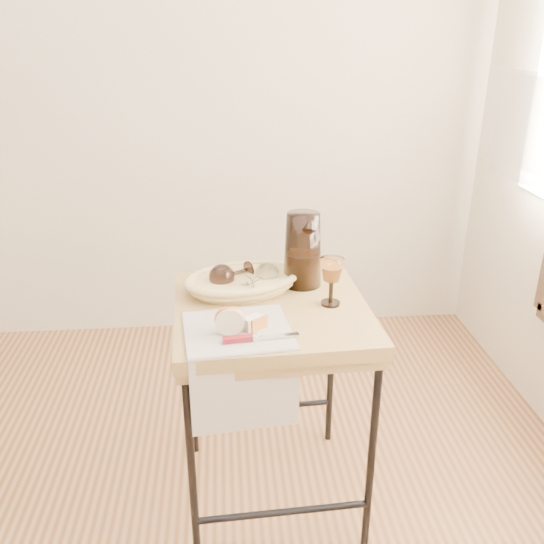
{
  "coord_description": "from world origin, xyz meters",
  "views": [
    {
      "loc": [
        0.48,
        -1.11,
        1.55
      ],
      "look_at": [
        0.61,
        0.47,
        0.88
      ],
      "focal_mm": 38.26,
      "sensor_mm": 36.0,
      "label": 1
    }
  ],
  "objects_px": {
    "side_table": "(271,406)",
    "pitcher": "(303,250)",
    "wine_goblet": "(331,282)",
    "table_knife": "(258,337)",
    "apple_half": "(230,319)",
    "goblet_lying_b": "(259,278)",
    "tea_towel": "(238,330)",
    "goblet_lying_a": "(233,274)",
    "bread_basket": "(243,283)"
  },
  "relations": [
    {
      "from": "side_table",
      "to": "wine_goblet",
      "type": "xyz_separation_m",
      "value": [
        0.18,
        -0.01,
        0.46
      ]
    },
    {
      "from": "apple_half",
      "to": "goblet_lying_b",
      "type": "bearing_deg",
      "value": 71.63
    },
    {
      "from": "side_table",
      "to": "pitcher",
      "type": "distance_m",
      "value": 0.54
    },
    {
      "from": "tea_towel",
      "to": "pitcher",
      "type": "bearing_deg",
      "value": 47.61
    },
    {
      "from": "pitcher",
      "to": "apple_half",
      "type": "bearing_deg",
      "value": -110.59
    },
    {
      "from": "goblet_lying_a",
      "to": "wine_goblet",
      "type": "bearing_deg",
      "value": 122.3
    },
    {
      "from": "goblet_lying_b",
      "to": "wine_goblet",
      "type": "xyz_separation_m",
      "value": [
        0.22,
        -0.11,
        0.03
      ]
    },
    {
      "from": "side_table",
      "to": "goblet_lying_b",
      "type": "xyz_separation_m",
      "value": [
        -0.03,
        0.1,
        0.43
      ]
    },
    {
      "from": "bread_basket",
      "to": "goblet_lying_b",
      "type": "height_order",
      "value": "goblet_lying_b"
    },
    {
      "from": "side_table",
      "to": "goblet_lying_a",
      "type": "height_order",
      "value": "goblet_lying_a"
    },
    {
      "from": "tea_towel",
      "to": "wine_goblet",
      "type": "relative_size",
      "value": 1.93
    },
    {
      "from": "goblet_lying_a",
      "to": "table_knife",
      "type": "distance_m",
      "value": 0.36
    },
    {
      "from": "pitcher",
      "to": "table_knife",
      "type": "distance_m",
      "value": 0.42
    },
    {
      "from": "tea_towel",
      "to": "apple_half",
      "type": "xyz_separation_m",
      "value": [
        -0.02,
        -0.01,
        0.04
      ]
    },
    {
      "from": "bread_basket",
      "to": "wine_goblet",
      "type": "distance_m",
      "value": 0.3
    },
    {
      "from": "side_table",
      "to": "apple_half",
      "type": "xyz_separation_m",
      "value": [
        -0.13,
        -0.17,
        0.42
      ]
    },
    {
      "from": "bread_basket",
      "to": "wine_goblet",
      "type": "bearing_deg",
      "value": -42.46
    },
    {
      "from": "tea_towel",
      "to": "goblet_lying_b",
      "type": "distance_m",
      "value": 0.27
    },
    {
      "from": "side_table",
      "to": "apple_half",
      "type": "height_order",
      "value": "apple_half"
    },
    {
      "from": "table_knife",
      "to": "pitcher",
      "type": "bearing_deg",
      "value": 58.91
    },
    {
      "from": "goblet_lying_b",
      "to": "wine_goblet",
      "type": "bearing_deg",
      "value": -74.22
    },
    {
      "from": "side_table",
      "to": "tea_towel",
      "type": "height_order",
      "value": "tea_towel"
    },
    {
      "from": "wine_goblet",
      "to": "goblet_lying_a",
      "type": "bearing_deg",
      "value": 154.46
    },
    {
      "from": "side_table",
      "to": "tea_towel",
      "type": "xyz_separation_m",
      "value": [
        -0.11,
        -0.16,
        0.38
      ]
    },
    {
      "from": "wine_goblet",
      "to": "side_table",
      "type": "bearing_deg",
      "value": 177.02
    },
    {
      "from": "bread_basket",
      "to": "pitcher",
      "type": "relative_size",
      "value": 1.18
    },
    {
      "from": "apple_half",
      "to": "pitcher",
      "type": "bearing_deg",
      "value": 54.26
    },
    {
      "from": "wine_goblet",
      "to": "apple_half",
      "type": "distance_m",
      "value": 0.35
    },
    {
      "from": "bread_basket",
      "to": "apple_half",
      "type": "bearing_deg",
      "value": -116.43
    },
    {
      "from": "pitcher",
      "to": "apple_half",
      "type": "xyz_separation_m",
      "value": [
        -0.25,
        -0.32,
        -0.08
      ]
    },
    {
      "from": "goblet_lying_a",
      "to": "apple_half",
      "type": "height_order",
      "value": "goblet_lying_a"
    },
    {
      "from": "goblet_lying_b",
      "to": "table_knife",
      "type": "distance_m",
      "value": 0.32
    },
    {
      "from": "wine_goblet",
      "to": "tea_towel",
      "type": "bearing_deg",
      "value": -153.45
    },
    {
      "from": "wine_goblet",
      "to": "table_knife",
      "type": "height_order",
      "value": "wine_goblet"
    },
    {
      "from": "bread_basket",
      "to": "table_knife",
      "type": "height_order",
      "value": "bread_basket"
    },
    {
      "from": "table_knife",
      "to": "goblet_lying_a",
      "type": "bearing_deg",
      "value": 92.84
    },
    {
      "from": "tea_towel",
      "to": "table_knife",
      "type": "distance_m",
      "value": 0.09
    },
    {
      "from": "goblet_lying_b",
      "to": "goblet_lying_a",
      "type": "bearing_deg",
      "value": 108.39
    },
    {
      "from": "goblet_lying_a",
      "to": "wine_goblet",
      "type": "height_order",
      "value": "wine_goblet"
    },
    {
      "from": "pitcher",
      "to": "wine_goblet",
      "type": "bearing_deg",
      "value": -50.18
    },
    {
      "from": "side_table",
      "to": "bread_basket",
      "type": "relative_size",
      "value": 2.24
    },
    {
      "from": "pitcher",
      "to": "apple_half",
      "type": "relative_size",
      "value": 3.3
    },
    {
      "from": "bread_basket",
      "to": "table_knife",
      "type": "distance_m",
      "value": 0.34
    },
    {
      "from": "goblet_lying_a",
      "to": "pitcher",
      "type": "bearing_deg",
      "value": 152.49
    },
    {
      "from": "tea_towel",
      "to": "pitcher",
      "type": "distance_m",
      "value": 0.4
    },
    {
      "from": "side_table",
      "to": "goblet_lying_b",
      "type": "relative_size",
      "value": 5.97
    },
    {
      "from": "side_table",
      "to": "pitcher",
      "type": "xyz_separation_m",
      "value": [
        0.11,
        0.15,
        0.5
      ]
    },
    {
      "from": "pitcher",
      "to": "table_knife",
      "type": "xyz_separation_m",
      "value": [
        -0.17,
        -0.37,
        -0.11
      ]
    },
    {
      "from": "goblet_lying_b",
      "to": "pitcher",
      "type": "xyz_separation_m",
      "value": [
        0.15,
        0.05,
        0.07
      ]
    },
    {
      "from": "side_table",
      "to": "bread_basket",
      "type": "distance_m",
      "value": 0.43
    }
  ]
}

